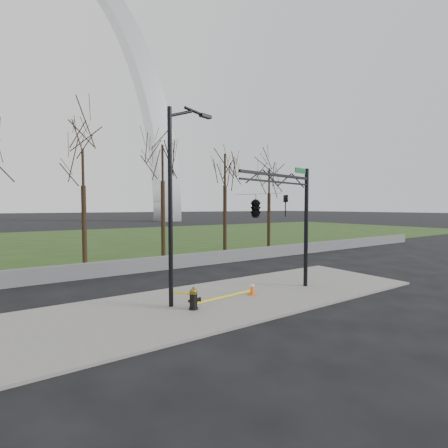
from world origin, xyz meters
TOP-DOWN VIEW (x-y plane):
  - ground at (0.00, 0.00)m, footprint 500.00×500.00m
  - sidewalk at (0.00, 0.00)m, footprint 18.00×6.00m
  - grass_strip at (0.00, 30.00)m, footprint 120.00×40.00m
  - guardrail at (0.00, 8.00)m, footprint 60.00×0.30m
  - gateway_arch at (0.00, 75.00)m, footprint 66.00×6.00m
  - tree_row at (-4.16, 12.00)m, footprint 37.69×4.00m
  - fire_hydrant at (-2.64, -0.59)m, footprint 0.55×0.36m
  - traffic_cone at (0.58, -0.22)m, footprint 0.39×0.39m
  - street_light at (-2.99, 0.32)m, footprint 2.35×0.78m
  - traffic_signal_mast at (0.70, -1.05)m, footprint 5.02×2.54m
  - caution_tape at (-1.49, -0.35)m, footprint 3.78×0.85m

SIDE VIEW (x-z plane):
  - ground at x=0.00m, z-range 0.00..0.00m
  - grass_strip at x=0.00m, z-range 0.00..0.06m
  - sidewalk at x=0.00m, z-range 0.00..0.10m
  - caution_tape at x=-1.49m, z-range 0.17..0.62m
  - traffic_cone at x=0.58m, z-range 0.10..0.73m
  - guardrail at x=0.00m, z-range 0.00..0.90m
  - fire_hydrant at x=-2.64m, z-range 0.06..0.95m
  - traffic_signal_mast at x=0.70m, z-range 1.15..7.15m
  - street_light at x=-2.99m, z-range 0.59..8.80m
  - tree_row at x=-4.16m, z-range 0.00..9.61m
  - gateway_arch at x=0.00m, z-range 0.00..65.00m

